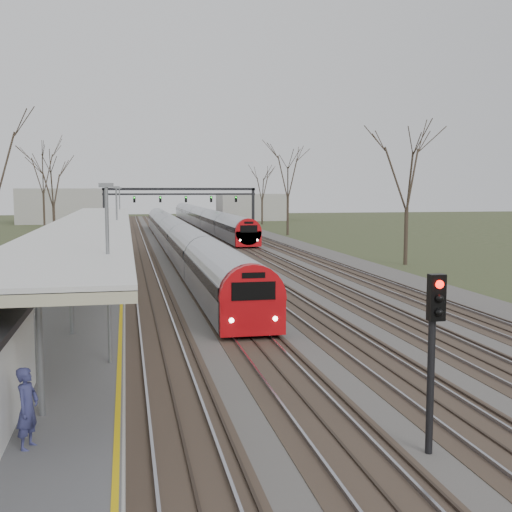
# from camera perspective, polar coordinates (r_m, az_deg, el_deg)

# --- Properties ---
(track_bed) EXTENTS (24.00, 160.00, 0.22)m
(track_bed) POSITION_cam_1_polar(r_m,az_deg,el_deg) (59.82, -4.28, 0.36)
(track_bed) COLOR #474442
(track_bed) RESTS_ON ground
(platform) EXTENTS (3.50, 69.00, 1.00)m
(platform) POSITION_cam_1_polar(r_m,az_deg,el_deg) (41.95, -13.94, -1.59)
(platform) COLOR #9E9B93
(platform) RESTS_ON ground
(canopy) EXTENTS (4.10, 50.00, 3.11)m
(canopy) POSITION_cam_1_polar(r_m,az_deg,el_deg) (37.15, -14.36, 2.75)
(canopy) COLOR slate
(canopy) RESTS_ON platform
(signal_gantry) EXTENTS (21.00, 0.59, 6.08)m
(signal_gantry) POSITION_cam_1_polar(r_m,az_deg,el_deg) (89.37, -6.72, 5.30)
(signal_gantry) COLOR black
(signal_gantry) RESTS_ON ground
(tree_east_far) EXTENTS (5.00, 5.00, 10.30)m
(tree_east_far) POSITION_cam_1_polar(r_m,az_deg,el_deg) (50.72, 13.32, 7.38)
(tree_east_far) COLOR #2D231C
(tree_east_far) RESTS_ON ground
(train_near) EXTENTS (2.62, 75.21, 3.05)m
(train_near) POSITION_cam_1_polar(r_m,az_deg,el_deg) (61.29, -7.08, 1.79)
(train_near) COLOR #ADB0B8
(train_near) RESTS_ON ground
(train_far) EXTENTS (2.62, 75.21, 3.05)m
(train_far) POSITION_cam_1_polar(r_m,az_deg,el_deg) (99.24, -4.72, 3.40)
(train_far) COLOR #ADB0B8
(train_far) RESTS_ON ground
(passenger) EXTENTS (0.55, 0.67, 1.58)m
(passenger) POSITION_cam_1_polar(r_m,az_deg,el_deg) (13.10, -19.65, -12.65)
(passenger) COLOR navy
(passenger) RESTS_ON platform
(signal_post) EXTENTS (0.35, 0.45, 4.10)m
(signal_post) POSITION_cam_1_polar(r_m,az_deg,el_deg) (14.41, 15.49, -6.95)
(signal_post) COLOR black
(signal_post) RESTS_ON ground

